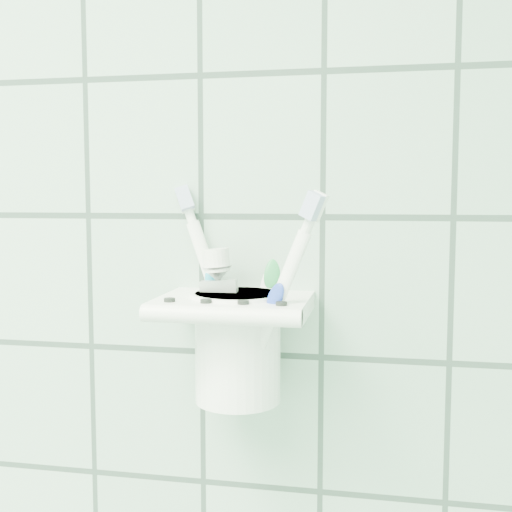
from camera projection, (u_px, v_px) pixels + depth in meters
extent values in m
cube|color=white|center=(243.00, 309.00, 0.62)|extent=(0.05, 0.02, 0.04)
cube|color=white|center=(234.00, 305.00, 0.58)|extent=(0.14, 0.10, 0.02)
cylinder|color=white|center=(220.00, 316.00, 0.53)|extent=(0.14, 0.02, 0.02)
cylinder|color=black|center=(170.00, 301.00, 0.55)|extent=(0.01, 0.01, 0.00)
cylinder|color=black|center=(206.00, 302.00, 0.55)|extent=(0.01, 0.01, 0.00)
cylinder|color=black|center=(243.00, 303.00, 0.54)|extent=(0.01, 0.01, 0.00)
cylinder|color=black|center=(281.00, 304.00, 0.53)|extent=(0.01, 0.01, 0.00)
cylinder|color=white|center=(238.00, 347.00, 0.59)|extent=(0.08, 0.08, 0.10)
cylinder|color=white|center=(238.00, 296.00, 0.58)|extent=(0.09, 0.09, 0.01)
cylinder|color=black|center=(238.00, 295.00, 0.58)|extent=(0.07, 0.07, 0.00)
cylinder|color=white|center=(249.00, 300.00, 0.59)|extent=(0.08, 0.05, 0.16)
cylinder|color=white|center=(249.00, 197.00, 0.58)|extent=(0.02, 0.02, 0.03)
cube|color=silver|center=(248.00, 181.00, 0.57)|extent=(0.02, 0.02, 0.03)
cube|color=white|center=(249.00, 182.00, 0.58)|extent=(0.02, 0.01, 0.03)
ellipsoid|color=teal|center=(248.00, 279.00, 0.58)|extent=(0.03, 0.01, 0.03)
cylinder|color=white|center=(241.00, 292.00, 0.60)|extent=(0.05, 0.07, 0.17)
cylinder|color=white|center=(241.00, 183.00, 0.59)|extent=(0.02, 0.02, 0.03)
cube|color=silver|center=(239.00, 166.00, 0.58)|extent=(0.02, 0.02, 0.03)
cube|color=white|center=(241.00, 167.00, 0.59)|extent=(0.02, 0.02, 0.03)
ellipsoid|color=green|center=(239.00, 269.00, 0.59)|extent=(0.02, 0.02, 0.04)
cylinder|color=white|center=(239.00, 306.00, 0.57)|extent=(0.08, 0.04, 0.15)
cylinder|color=white|center=(238.00, 203.00, 0.56)|extent=(0.02, 0.01, 0.02)
cube|color=silver|center=(237.00, 187.00, 0.55)|extent=(0.02, 0.02, 0.03)
cube|color=white|center=(239.00, 188.00, 0.56)|extent=(0.02, 0.01, 0.03)
ellipsoid|color=#1E38A5|center=(237.00, 285.00, 0.56)|extent=(0.02, 0.01, 0.03)
cube|color=silver|center=(227.00, 333.00, 0.59)|extent=(0.04, 0.01, 0.10)
cube|color=silver|center=(228.00, 384.00, 0.60)|extent=(0.04, 0.01, 0.01)
cone|color=silver|center=(227.00, 274.00, 0.59)|extent=(0.03, 0.03, 0.02)
cylinder|color=white|center=(227.00, 260.00, 0.59)|extent=(0.03, 0.03, 0.02)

